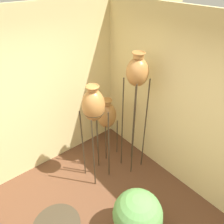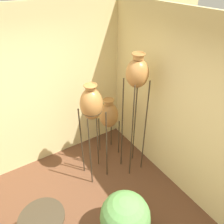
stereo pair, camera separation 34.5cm
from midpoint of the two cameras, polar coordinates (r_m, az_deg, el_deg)
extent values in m
cube|color=beige|center=(3.61, -28.48, 1.00)|extent=(7.90, 0.06, 2.70)
cube|color=beige|center=(3.15, 19.79, -1.44)|extent=(0.06, 7.90, 2.70)
cylinder|color=#382D1E|center=(3.44, 2.77, -5.86)|extent=(0.02, 0.02, 1.74)
cylinder|color=#382D1E|center=(3.59, 5.91, -4.12)|extent=(0.02, 0.02, 1.74)
cylinder|color=#382D1E|center=(3.60, -0.04, -3.81)|extent=(0.02, 0.02, 1.74)
cylinder|color=#382D1E|center=(3.74, 3.07, -2.23)|extent=(0.02, 0.02, 1.74)
torus|color=#382D1E|center=(3.13, 3.38, 8.71)|extent=(0.27, 0.27, 0.02)
ellipsoid|color=#A87038|center=(3.09, 3.44, 10.27)|extent=(0.32, 0.32, 0.41)
cylinder|color=#A87038|center=(3.01, 3.60, 14.50)|extent=(0.14, 0.14, 0.07)
torus|color=#A87038|center=(3.00, 3.62, 15.12)|extent=(0.19, 0.19, 0.02)
cylinder|color=#382D1E|center=(3.41, -7.78, -11.33)|extent=(0.02, 0.02, 1.33)
cylinder|color=#382D1E|center=(3.53, -3.71, -9.22)|extent=(0.02, 0.02, 1.33)
cylinder|color=#382D1E|center=(3.60, -10.40, -8.67)|extent=(0.02, 0.02, 1.33)
cylinder|color=#382D1E|center=(3.71, -6.46, -6.77)|extent=(0.02, 0.02, 1.33)
torus|color=#382D1E|center=(3.15, -7.92, -0.04)|extent=(0.30, 0.30, 0.02)
ellipsoid|color=#A87038|center=(3.09, -8.07, 1.65)|extent=(0.33, 0.33, 0.49)
cylinder|color=#A87038|center=(2.96, -8.48, 6.07)|extent=(0.15, 0.15, 0.05)
torus|color=#A87038|center=(2.95, -8.53, 6.52)|extent=(0.19, 0.19, 0.02)
cylinder|color=#382D1E|center=(4.01, -4.09, -8.26)|extent=(0.02, 0.02, 0.76)
cylinder|color=#382D1E|center=(4.13, -1.07, -6.69)|extent=(0.02, 0.02, 0.76)
cylinder|color=#382D1E|center=(4.19, -6.28, -6.34)|extent=(0.02, 0.02, 0.76)
cylinder|color=#382D1E|center=(4.30, -3.32, -4.89)|extent=(0.02, 0.02, 0.76)
torus|color=#382D1E|center=(3.92, -3.89, -2.27)|extent=(0.28, 0.28, 0.02)
ellipsoid|color=#A87038|center=(3.86, -3.95, -0.97)|extent=(0.34, 0.34, 0.48)
cylinder|color=#A87038|center=(3.71, -4.11, 2.53)|extent=(0.15, 0.15, 0.07)
torus|color=#A87038|center=(3.69, -4.13, 2.98)|extent=(0.20, 0.20, 0.02)
sphere|color=#568E47|center=(3.05, 3.14, -25.30)|extent=(0.64, 0.64, 0.64)
camera|label=1|loc=(0.17, -92.86, -1.91)|focal=35.00mm
camera|label=2|loc=(0.17, 87.14, 1.91)|focal=35.00mm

